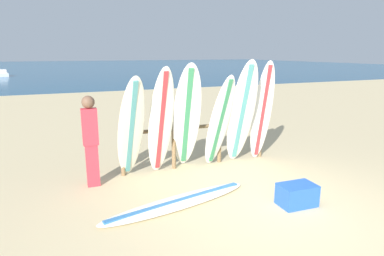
% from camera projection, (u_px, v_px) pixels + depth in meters
% --- Properties ---
extents(ground_plane, '(120.00, 120.00, 0.00)m').
position_uv_depth(ground_plane, '(282.00, 216.00, 5.14)').
color(ground_plane, '#D3BC8C').
extents(ocean_water, '(120.00, 80.00, 0.01)m').
position_uv_depth(ocean_water, '(72.00, 67.00, 57.32)').
color(ocean_water, navy).
rests_on(ocean_water, ground).
extents(surfboard_rack, '(3.41, 0.09, 1.03)m').
position_uv_depth(surfboard_rack, '(197.00, 137.00, 7.29)').
color(surfboard_rack, olive).
rests_on(surfboard_rack, ground).
extents(surfboard_leaning_far_left, '(0.57, 1.00, 2.10)m').
position_uv_depth(surfboard_leaning_far_left, '(131.00, 129.00, 6.26)').
color(surfboard_leaning_far_left, silver).
rests_on(surfboard_leaning_far_left, ground).
extents(surfboard_leaning_left, '(0.58, 0.73, 2.24)m').
position_uv_depth(surfboard_leaning_left, '(161.00, 122.00, 6.56)').
color(surfboard_leaning_left, white).
rests_on(surfboard_leaning_left, ground).
extents(surfboard_leaning_center_left, '(0.77, 1.17, 2.31)m').
position_uv_depth(surfboard_leaning_center_left, '(187.00, 118.00, 6.78)').
color(surfboard_leaning_center_left, white).
rests_on(surfboard_leaning_center_left, ground).
extents(surfboard_leaning_center, '(0.64, 0.87, 2.06)m').
position_uv_depth(surfboard_leaning_center, '(220.00, 122.00, 6.99)').
color(surfboard_leaning_center, white).
rests_on(surfboard_leaning_center, ground).
extents(surfboard_leaning_center_right, '(0.72, 1.06, 2.36)m').
position_uv_depth(surfboard_leaning_center_right, '(242.00, 114.00, 7.12)').
color(surfboard_leaning_center_right, white).
rests_on(surfboard_leaning_center_right, ground).
extents(surfboard_leaning_right, '(0.52, 0.61, 2.32)m').
position_uv_depth(surfboard_leaning_right, '(262.00, 112.00, 7.47)').
color(surfboard_leaning_right, white).
rests_on(surfboard_leaning_right, ground).
extents(surfboard_lying_on_sand, '(2.84, 1.09, 0.08)m').
position_uv_depth(surfboard_lying_on_sand, '(178.00, 202.00, 5.51)').
color(surfboard_lying_on_sand, white).
rests_on(surfboard_lying_on_sand, ground).
extents(beachgoer_standing, '(0.28, 0.23, 1.72)m').
position_uv_depth(beachgoer_standing, '(91.00, 137.00, 6.08)').
color(beachgoer_standing, '#D8333F').
rests_on(beachgoer_standing, ground).
extents(small_boat_offshore, '(1.35, 2.88, 0.71)m').
position_uv_depth(small_boat_offshore, '(3.00, 74.00, 34.57)').
color(small_boat_offshore, silver).
rests_on(small_boat_offshore, ocean_water).
extents(cooler_box, '(0.62, 0.43, 0.36)m').
position_uv_depth(cooler_box, '(297.00, 195.00, 5.46)').
color(cooler_box, blue).
rests_on(cooler_box, ground).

